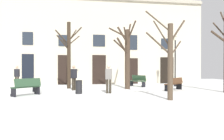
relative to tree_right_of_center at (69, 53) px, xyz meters
The scene contains 14 objects.
ground_plane 6.47m from the tree_right_of_center, 63.23° to the right, with size 32.77×32.77×0.00m, color white.
building_facade 5.11m from the tree_right_of_center, 56.80° to the left, with size 20.48×0.60×8.22m.
tree_right_of_center is the anchor object (origin of this frame).
tree_foreground 4.27m from the tree_right_of_center, 14.54° to the right, with size 1.87×2.16×4.88m.
tree_left_of_center 8.36m from the tree_right_of_center, 54.08° to the right, with size 2.06×1.46×4.09m.
streetlamp 8.57m from the tree_right_of_center, ahead, with size 0.30×0.30×4.21m.
litter_bin 4.22m from the tree_right_of_center, 79.21° to the right, with size 0.42×0.42×0.80m.
bench_facing_shops 3.36m from the tree_right_of_center, 147.83° to the right, with size 0.71×1.58×0.86m.
bench_back_to_back_right 4.97m from the tree_right_of_center, 119.09° to the right, with size 1.49×1.44×0.96m.
bench_near_lamp 5.93m from the tree_right_of_center, ahead, with size 1.14×1.54×0.92m.
bench_far_corner 7.84m from the tree_right_of_center, 20.01° to the right, with size 1.71×1.50×0.86m.
person_near_bench 2.20m from the tree_right_of_center, 74.75° to the right, with size 0.43×0.41×1.70m.
person_crossing_plaza 4.63m from the tree_right_of_center, 55.62° to the right, with size 0.42×0.30×1.74m.
person_strolling 5.05m from the tree_right_of_center, 151.43° to the left, with size 0.42×0.30×1.68m.
Camera 1 is at (-2.22, -11.59, 1.55)m, focal length 36.07 mm.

